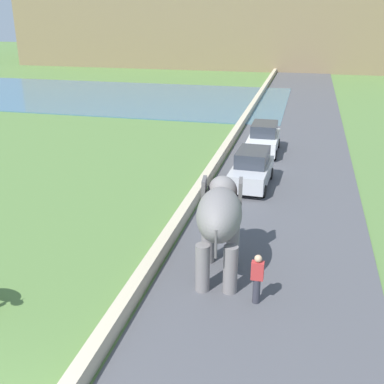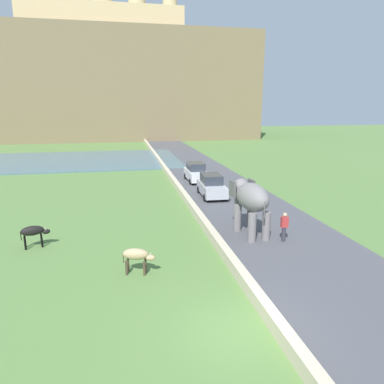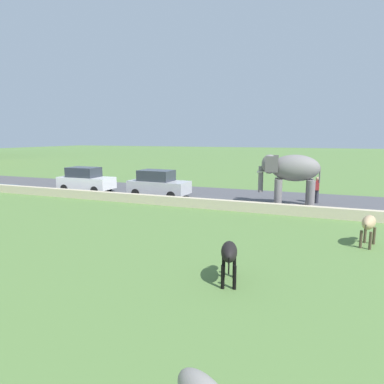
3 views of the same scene
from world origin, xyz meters
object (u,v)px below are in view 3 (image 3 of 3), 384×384
Objects in this scene: car_silver at (158,184)px; car_white at (86,180)px; person_beside_elephant at (317,190)px; elephant at (291,171)px; cow_black at (229,253)px; cow_tan at (369,224)px.

car_white is at bearing 90.02° from car_silver.
person_beside_elephant is 0.41× the size of car_white.
car_white is 5.86m from car_silver.
elephant is 11.42m from cow_black.
elephant is at bearing 28.47° from cow_tan.
elephant is at bearing -90.10° from car_white.
elephant reaches higher than car_white.
elephant is 0.88× the size of car_white.
cow_black is at bearing -145.04° from car_silver.
elephant is 2.49× the size of cow_tan.
cow_black is at bearing -129.46° from car_white.
car_white reaches higher than cow_black.
elephant is 0.87× the size of car_silver.
car_white reaches higher than person_beside_elephant.
car_silver is 2.85× the size of cow_black.
cow_black is (-11.37, -13.81, -0.06)m from car_white.
person_beside_elephant is at bearing -82.16° from car_silver.
person_beside_elephant is 7.99m from cow_tan.
elephant reaches higher than cow_black.
car_white is 17.89m from cow_black.
elephant is at bearing 134.20° from person_beside_elephant.
car_white is 2.81× the size of cow_black.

